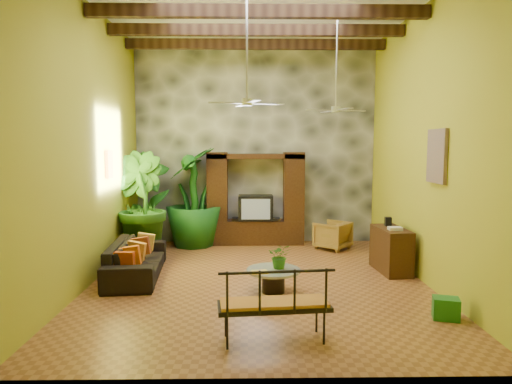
{
  "coord_description": "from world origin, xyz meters",
  "views": [
    {
      "loc": [
        -0.18,
        -8.15,
        2.5
      ],
      "look_at": [
        -0.04,
        0.2,
        1.62
      ],
      "focal_mm": 32.0,
      "sensor_mm": 36.0,
      "label": 1
    }
  ],
  "objects_px": {
    "iron_bench": "(274,301)",
    "ceiling_fan_front": "(247,90)",
    "sofa": "(136,259)",
    "tall_plant_b": "(139,204)",
    "entertainment_center": "(256,206)",
    "tall_plant_c": "(193,197)",
    "green_bin": "(446,308)",
    "wicker_armchair": "(333,235)",
    "tall_plant_a": "(145,200)",
    "ceiling_fan_back": "(336,99)",
    "coffee_table": "(273,277)",
    "side_console": "(391,250)"
  },
  "relations": [
    {
      "from": "iron_bench",
      "to": "ceiling_fan_front",
      "type": "bearing_deg",
      "value": 93.08
    },
    {
      "from": "sofa",
      "to": "tall_plant_b",
      "type": "height_order",
      "value": "tall_plant_b"
    },
    {
      "from": "sofa",
      "to": "entertainment_center",
      "type": "bearing_deg",
      "value": -43.8
    },
    {
      "from": "tall_plant_c",
      "to": "green_bin",
      "type": "relative_size",
      "value": 6.77
    },
    {
      "from": "entertainment_center",
      "to": "iron_bench",
      "type": "xyz_separation_m",
      "value": [
        0.14,
        -5.77,
        -0.42
      ]
    },
    {
      "from": "wicker_armchair",
      "to": "tall_plant_a",
      "type": "height_order",
      "value": "tall_plant_a"
    },
    {
      "from": "ceiling_fan_back",
      "to": "tall_plant_a",
      "type": "relative_size",
      "value": 0.8
    },
    {
      "from": "entertainment_center",
      "to": "tall_plant_b",
      "type": "distance_m",
      "value": 2.91
    },
    {
      "from": "ceiling_fan_front",
      "to": "iron_bench",
      "type": "bearing_deg",
      "value": -81.26
    },
    {
      "from": "coffee_table",
      "to": "tall_plant_b",
      "type": "bearing_deg",
      "value": 138.61
    },
    {
      "from": "entertainment_center",
      "to": "tall_plant_a",
      "type": "xyz_separation_m",
      "value": [
        -2.65,
        -0.45,
        0.2
      ]
    },
    {
      "from": "ceiling_fan_front",
      "to": "tall_plant_a",
      "type": "distance_m",
      "value": 4.53
    },
    {
      "from": "tall_plant_c",
      "to": "iron_bench",
      "type": "bearing_deg",
      "value": -73.31
    },
    {
      "from": "iron_bench",
      "to": "green_bin",
      "type": "relative_size",
      "value": 4.1
    },
    {
      "from": "tall_plant_a",
      "to": "ceiling_fan_back",
      "type": "bearing_deg",
      "value": -19.27
    },
    {
      "from": "coffee_table",
      "to": "green_bin",
      "type": "relative_size",
      "value": 2.55
    },
    {
      "from": "tall_plant_b",
      "to": "green_bin",
      "type": "bearing_deg",
      "value": -35.38
    },
    {
      "from": "entertainment_center",
      "to": "tall_plant_a",
      "type": "height_order",
      "value": "tall_plant_a"
    },
    {
      "from": "coffee_table",
      "to": "side_console",
      "type": "bearing_deg",
      "value": 27.26
    },
    {
      "from": "tall_plant_c",
      "to": "green_bin",
      "type": "bearing_deg",
      "value": -49.11
    },
    {
      "from": "ceiling_fan_front",
      "to": "sofa",
      "type": "relative_size",
      "value": 0.82
    },
    {
      "from": "ceiling_fan_front",
      "to": "wicker_armchair",
      "type": "bearing_deg",
      "value": 55.37
    },
    {
      "from": "entertainment_center",
      "to": "tall_plant_b",
      "type": "relative_size",
      "value": 1.02
    },
    {
      "from": "sofa",
      "to": "coffee_table",
      "type": "relative_size",
      "value": 2.5
    },
    {
      "from": "wicker_armchair",
      "to": "iron_bench",
      "type": "relative_size",
      "value": 0.5
    },
    {
      "from": "iron_bench",
      "to": "side_console",
      "type": "xyz_separation_m",
      "value": [
        2.48,
        3.2,
        -0.11
      ]
    },
    {
      "from": "tall_plant_c",
      "to": "coffee_table",
      "type": "distance_m",
      "value": 4.13
    },
    {
      "from": "side_console",
      "to": "wicker_armchair",
      "type": "bearing_deg",
      "value": 107.26
    },
    {
      "from": "tall_plant_b",
      "to": "tall_plant_c",
      "type": "relative_size",
      "value": 0.98
    },
    {
      "from": "ceiling_fan_front",
      "to": "sofa",
      "type": "bearing_deg",
      "value": 161.44
    },
    {
      "from": "wicker_armchair",
      "to": "coffee_table",
      "type": "xyz_separation_m",
      "value": [
        -1.59,
        -3.19,
        -0.08
      ]
    },
    {
      "from": "entertainment_center",
      "to": "ceiling_fan_front",
      "type": "xyz_separation_m",
      "value": [
        -0.2,
        -3.54,
        2.44
      ]
    },
    {
      "from": "wicker_armchair",
      "to": "side_console",
      "type": "distance_m",
      "value": 2.12
    },
    {
      "from": "wicker_armchair",
      "to": "tall_plant_b",
      "type": "height_order",
      "value": "tall_plant_b"
    },
    {
      "from": "ceiling_fan_back",
      "to": "wicker_armchair",
      "type": "relative_size",
      "value": 2.54
    },
    {
      "from": "ceiling_fan_back",
      "to": "tall_plant_c",
      "type": "bearing_deg",
      "value": 150.81
    },
    {
      "from": "sofa",
      "to": "wicker_armchair",
      "type": "distance_m",
      "value": 4.7
    },
    {
      "from": "wicker_armchair",
      "to": "tall_plant_c",
      "type": "distance_m",
      "value": 3.5
    },
    {
      "from": "tall_plant_a",
      "to": "wicker_armchair",
      "type": "bearing_deg",
      "value": -1.86
    },
    {
      "from": "ceiling_fan_front",
      "to": "tall_plant_b",
      "type": "distance_m",
      "value": 3.96
    },
    {
      "from": "tall_plant_b",
      "to": "ceiling_fan_back",
      "type": "bearing_deg",
      "value": -8.75
    },
    {
      "from": "green_bin",
      "to": "sofa",
      "type": "bearing_deg",
      "value": 156.19
    },
    {
      "from": "tall_plant_a",
      "to": "side_console",
      "type": "relative_size",
      "value": 2.15
    },
    {
      "from": "ceiling_fan_front",
      "to": "side_console",
      "type": "bearing_deg",
      "value": 19.01
    },
    {
      "from": "tall_plant_b",
      "to": "coffee_table",
      "type": "distance_m",
      "value": 3.89
    },
    {
      "from": "entertainment_center",
      "to": "tall_plant_a",
      "type": "bearing_deg",
      "value": -170.35
    },
    {
      "from": "ceiling_fan_back",
      "to": "tall_plant_c",
      "type": "distance_m",
      "value": 4.2
    },
    {
      "from": "tall_plant_a",
      "to": "coffee_table",
      "type": "xyz_separation_m",
      "value": [
        2.89,
        -3.34,
        -0.91
      ]
    },
    {
      "from": "entertainment_center",
      "to": "tall_plant_c",
      "type": "bearing_deg",
      "value": -172.99
    },
    {
      "from": "tall_plant_a",
      "to": "coffee_table",
      "type": "bearing_deg",
      "value": -49.13
    }
  ]
}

